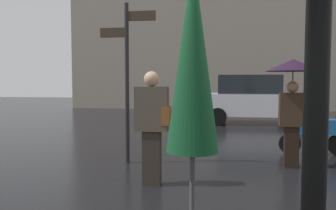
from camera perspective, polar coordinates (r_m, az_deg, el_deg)
folded_patio_umbrella_near at (r=2.33m, az=4.05°, el=5.22°), size 0.49×0.49×2.41m
pedestrian_with_umbrella at (r=6.70m, az=19.67°, el=3.50°), size 0.97×0.97×1.98m
pedestrian_with_bag at (r=5.27m, az=-2.52°, el=-2.63°), size 0.53×0.24×1.73m
parked_scooter at (r=8.11m, az=22.44°, el=-3.64°), size 1.46×0.32×1.23m
parked_car_left at (r=13.45m, az=13.60°, el=0.98°), size 4.08×1.93×1.81m
street_signpost at (r=6.74m, az=-6.67°, el=6.17°), size 1.08×0.08×3.05m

